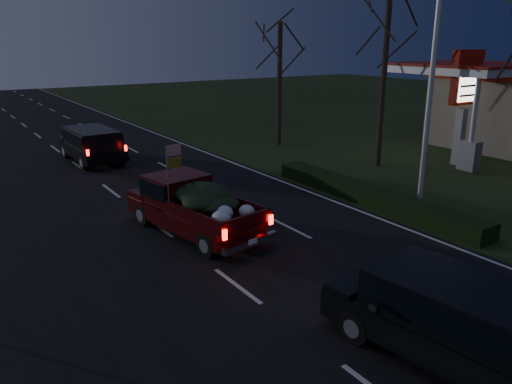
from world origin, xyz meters
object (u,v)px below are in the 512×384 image
pickup_truck (193,203)px  lead_suv (92,142)px  light_pole (434,55)px  gas_price_pylon (465,88)px  rear_suv (459,315)px

pickup_truck → lead_suv: (0.14, 11.64, 0.06)m
light_pole → lead_suv: (-8.59, 13.60, -4.42)m
gas_price_pylon → lead_suv: 18.64m
pickup_truck → rear_suv: 9.02m
light_pole → rear_suv: light_pole is taller
gas_price_pylon → pickup_truck: 15.51m
gas_price_pylon → light_pole: bearing=-155.3°
gas_price_pylon → lead_suv: gas_price_pylon is taller
light_pole → gas_price_pylon: light_pole is taller
pickup_truck → rear_suv: bearing=-92.6°
pickup_truck → lead_suv: 11.64m
lead_suv → rear_suv: size_ratio=0.98×
pickup_truck → light_pole: bearing=-22.1°
light_pole → gas_price_pylon: bearing=24.7°
lead_suv → rear_suv: (0.94, -20.60, -0.01)m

